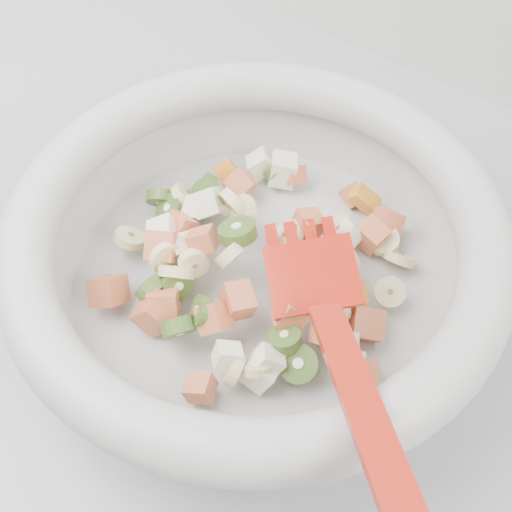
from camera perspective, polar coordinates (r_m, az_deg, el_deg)
The scene contains 2 objects.
counter at distance 0.95m, azimuth -2.34°, elevation -14.16°, with size 2.00×0.60×0.90m, color #949398.
mixing_bowl at distance 0.47m, azimuth 0.01°, elevation 0.56°, with size 0.40×0.36×0.14m.
Camera 1 is at (0.25, 1.17, 1.32)m, focal length 45.00 mm.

